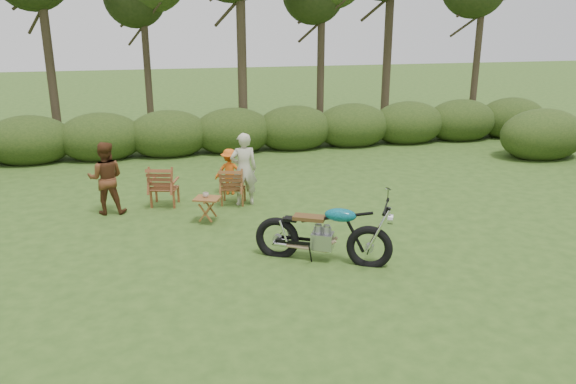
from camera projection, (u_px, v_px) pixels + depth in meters
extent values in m
plane|color=#2C4818|center=(310.00, 268.00, 9.57)|extent=(80.00, 80.00, 0.00)
cylinder|color=#36291D|center=(46.00, 34.00, 17.55)|extent=(0.28, 0.28, 7.20)
cylinder|color=#36291D|center=(146.00, 46.00, 19.38)|extent=(0.24, 0.24, 6.30)
cylinder|color=#36291D|center=(241.00, 26.00, 17.82)|extent=(0.30, 0.30, 7.65)
cylinder|color=#36291D|center=(321.00, 42.00, 19.69)|extent=(0.26, 0.26, 6.48)
cylinder|color=#36291D|center=(389.00, 21.00, 21.17)|extent=(0.32, 0.32, 7.92)
cylinder|color=#36291D|center=(479.00, 37.00, 19.85)|extent=(0.24, 0.24, 6.84)
ellipsoid|color=#1D3212|center=(29.00, 141.00, 16.38)|extent=(2.52, 1.68, 1.51)
ellipsoid|color=#1D3212|center=(101.00, 138.00, 16.83)|extent=(2.52, 1.68, 1.51)
ellipsoid|color=#1D3212|center=(169.00, 135.00, 17.28)|extent=(2.52, 1.68, 1.51)
ellipsoid|color=#1D3212|center=(233.00, 132.00, 17.73)|extent=(2.52, 1.68, 1.51)
ellipsoid|color=#1D3212|center=(294.00, 129.00, 18.18)|extent=(2.52, 1.68, 1.51)
ellipsoid|color=#1D3212|center=(352.00, 126.00, 18.63)|extent=(2.52, 1.68, 1.51)
ellipsoid|color=#1D3212|center=(408.00, 124.00, 19.08)|extent=(2.52, 1.68, 1.51)
ellipsoid|color=#1D3212|center=(461.00, 121.00, 19.53)|extent=(2.52, 1.68, 1.51)
ellipsoid|color=#1D3212|center=(512.00, 119.00, 19.98)|extent=(2.52, 1.68, 1.51)
ellipsoid|color=#1D3212|center=(543.00, 135.00, 16.96)|extent=(2.70, 1.80, 1.62)
imported|color=#BFB19D|center=(206.00, 195.00, 11.56)|extent=(0.16, 0.16, 0.10)
imported|color=#B9B598|center=(245.00, 204.00, 12.82)|extent=(0.61, 0.40, 1.66)
imported|color=#552E18|center=(109.00, 213.00, 12.26)|extent=(0.82, 0.66, 1.58)
imported|color=#DB5914|center=(231.00, 194.00, 13.59)|extent=(0.80, 0.57, 1.11)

